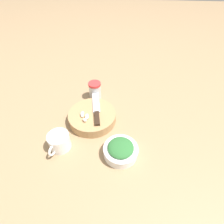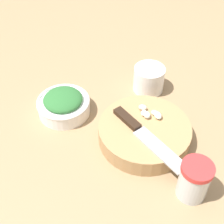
% 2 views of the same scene
% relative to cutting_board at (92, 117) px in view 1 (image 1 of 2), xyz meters
% --- Properties ---
extents(ground_plane, '(5.00, 5.00, 0.00)m').
position_rel_cutting_board_xyz_m(ground_plane, '(0.04, 0.10, -0.02)').
color(ground_plane, '#997A56').
extents(cutting_board, '(0.23, 0.23, 0.05)m').
position_rel_cutting_board_xyz_m(cutting_board, '(0.00, 0.00, 0.00)').
color(cutting_board, tan).
rests_on(cutting_board, ground_plane).
extents(chef_knife, '(0.23, 0.07, 0.01)m').
position_rel_cutting_board_xyz_m(chef_knife, '(-0.02, 0.02, 0.03)').
color(chef_knife, black).
rests_on(chef_knife, cutting_board).
extents(garlic_cloves, '(0.07, 0.05, 0.02)m').
position_rel_cutting_board_xyz_m(garlic_cloves, '(0.03, -0.03, 0.03)').
color(garlic_cloves, silver).
rests_on(garlic_cloves, cutting_board).
extents(herb_bowl, '(0.14, 0.14, 0.06)m').
position_rel_cutting_board_xyz_m(herb_bowl, '(0.18, 0.14, 0.01)').
color(herb_bowl, white).
rests_on(herb_bowl, ground_plane).
extents(spice_jar, '(0.07, 0.07, 0.09)m').
position_rel_cutting_board_xyz_m(spice_jar, '(-0.18, -0.01, 0.02)').
color(spice_jar, silver).
rests_on(spice_jar, ground_plane).
extents(coffee_mug, '(0.11, 0.09, 0.07)m').
position_rel_cutting_board_xyz_m(coffee_mug, '(0.16, -0.11, 0.01)').
color(coffee_mug, white).
rests_on(coffee_mug, ground_plane).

